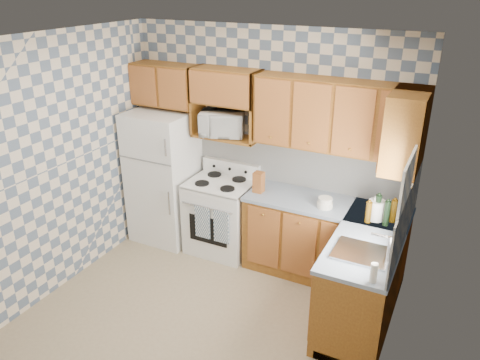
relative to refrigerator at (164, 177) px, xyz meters
name	(u,v)px	position (x,y,z in m)	size (l,w,h in m)	color
floor	(202,320)	(1.27, -1.25, -0.84)	(3.40, 3.40, 0.00)	#897659
back_wall	(269,145)	(1.27, 0.35, 0.51)	(3.40, 0.02, 2.70)	slate
right_wall	(394,244)	(2.97, -1.25, 0.51)	(0.02, 3.20, 2.70)	slate
backsplash_back	(300,163)	(1.68, 0.34, 0.36)	(2.60, 0.01, 0.56)	silver
backsplash_right	(406,216)	(2.96, -0.45, 0.36)	(0.01, 1.60, 0.56)	silver
refrigerator	(164,177)	(0.00, 0.00, 0.00)	(0.75, 0.70, 1.68)	silver
stove_body	(221,217)	(0.80, 0.03, -0.39)	(0.76, 0.65, 0.90)	silver
cooktop	(221,183)	(0.80, 0.03, 0.07)	(0.76, 0.65, 0.03)	silver
backguard	(231,168)	(0.80, 0.30, 0.16)	(0.76, 0.08, 0.17)	silver
dish_towel_left	(203,222)	(0.75, -0.32, -0.31)	(0.19, 0.03, 0.40)	navy
dish_towel_right	(221,227)	(1.00, -0.32, -0.31)	(0.19, 0.03, 0.40)	navy
base_cabinets_back	(323,241)	(2.10, 0.05, -0.40)	(1.75, 0.60, 0.88)	brown
base_cabinets_right	(365,278)	(2.67, -0.45, -0.40)	(0.60, 1.60, 0.88)	brown
countertop_back	(326,204)	(2.10, 0.05, 0.06)	(1.77, 0.63, 0.04)	slate
countertop_right	(369,237)	(2.67, -0.45, 0.06)	(0.63, 1.60, 0.04)	slate
upper_cabinets_back	(337,116)	(2.10, 0.19, 1.01)	(1.75, 0.33, 0.74)	brown
upper_cabinets_fridge	(166,85)	(-0.02, 0.19, 1.13)	(0.82, 0.33, 0.50)	brown
upper_cabinets_right	(406,130)	(2.81, 0.00, 1.01)	(0.33, 0.70, 0.74)	brown
microwave_shelf	(227,137)	(0.80, 0.19, 0.60)	(0.80, 0.33, 0.03)	brown
microwave	(222,124)	(0.75, 0.18, 0.75)	(0.51, 0.35, 0.28)	silver
sink	(361,253)	(2.67, -0.80, 0.09)	(0.48, 0.40, 0.03)	#B7B7BC
window	(403,207)	(2.96, -0.80, 0.61)	(0.02, 0.66, 0.86)	white
bottle_0	(378,208)	(2.66, -0.11, 0.22)	(0.06, 0.06, 0.28)	black
bottle_1	(387,213)	(2.76, -0.17, 0.21)	(0.06, 0.06, 0.26)	black
bottle_2	(394,211)	(2.81, -0.07, 0.20)	(0.06, 0.06, 0.24)	#593909
bottle_3	(368,212)	(2.59, -0.19, 0.19)	(0.06, 0.06, 0.22)	#593909
knife_block	(259,182)	(1.32, -0.03, 0.20)	(0.11, 0.11, 0.24)	brown
electric_kettle	(376,210)	(2.65, -0.10, 0.18)	(0.16, 0.16, 0.21)	silver
food_containers	(325,203)	(2.11, -0.07, 0.14)	(0.17, 0.17, 0.11)	beige
soap_bottle	(374,273)	(2.85, -1.17, 0.17)	(0.06, 0.06, 0.17)	beige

